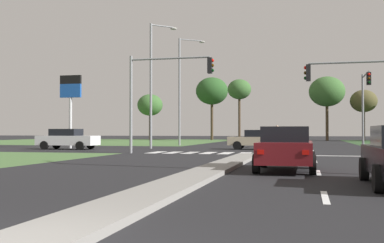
{
  "coord_description": "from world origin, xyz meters",
  "views": [
    {
      "loc": [
        3.15,
        -4.41,
        1.38
      ],
      "look_at": [
        -5.15,
        29.54,
        2.1
      ],
      "focal_mm": 44.18,
      "sensor_mm": 36.0,
      "label": 1
    }
  ],
  "objects": [
    {
      "name": "treeline_second",
      "position": [
        -11.47,
        68.57,
        7.69
      ],
      "size": [
        5.07,
        5.07,
        9.89
      ],
      "color": "#423323",
      "rests_on": "ground"
    },
    {
      "name": "crosswalk_bar_third",
      "position": [
        -4.1,
        24.8,
        0.01
      ],
      "size": [
        0.7,
        2.8,
        0.01
      ],
      "primitive_type": "cube",
      "color": "silver",
      "rests_on": "ground"
    },
    {
      "name": "crosswalk_bar_second",
      "position": [
        -5.25,
        24.8,
        0.01
      ],
      "size": [
        0.7,
        2.8,
        0.01
      ],
      "primitive_type": "cube",
      "color": "silver",
      "rests_on": "ground"
    },
    {
      "name": "treeline_near",
      "position": [
        -19.95,
        63.27,
        5.32
      ],
      "size": [
        3.83,
        3.83,
        6.97
      ],
      "color": "#423323",
      "rests_on": "ground"
    },
    {
      "name": "stop_bar_near",
      "position": [
        3.8,
        23.0,
        0.01
      ],
      "size": [
        6.4,
        0.5,
        0.01
      ],
      "primitive_type": "cube",
      "color": "silver",
      "rests_on": "ground"
    },
    {
      "name": "grass_verge_far_left",
      "position": [
        -25.5,
        54.5,
        0.0
      ],
      "size": [
        35.0,
        35.0,
        0.01
      ],
      "primitive_type": "cube",
      "color": "#476B38",
      "rests_on": "ground"
    },
    {
      "name": "traffic_signal_near_right",
      "position": [
        5.88,
        23.4,
        3.8
      ],
      "size": [
        4.73,
        0.32,
        5.51
      ],
      "color": "gray",
      "rests_on": "ground"
    },
    {
      "name": "crosswalk_bar_sixth",
      "position": [
        -0.65,
        24.8,
        0.01
      ],
      "size": [
        0.7,
        2.8,
        0.01
      ],
      "primitive_type": "cube",
      "color": "silver",
      "rests_on": "ground"
    },
    {
      "name": "street_lamp_third",
      "position": [
        -8.7,
        39.78,
        5.8
      ],
      "size": [
        2.31,
        1.61,
        10.42
      ],
      "color": "gray",
      "rests_on": "ground"
    },
    {
      "name": "lane_dash_fifth",
      "position": [
        3.5,
        29.81,
        0.01
      ],
      "size": [
        0.14,
        2.0,
        0.01
      ],
      "primitive_type": "cube",
      "color": "silver",
      "rests_on": "ground"
    },
    {
      "name": "car_maroon_fifth",
      "position": [
        2.42,
        12.29,
        0.79
      ],
      "size": [
        1.99,
        4.31,
        1.54
      ],
      "color": "maroon",
      "rests_on": "ground"
    },
    {
      "name": "lane_dash_near",
      "position": [
        3.5,
        5.81,
        0.01
      ],
      "size": [
        0.14,
        2.0,
        0.01
      ],
      "primitive_type": "cube",
      "color": "silver",
      "rests_on": "ground"
    },
    {
      "name": "treeline_third",
      "position": [
        -6.51,
        64.33,
        7.44
      ],
      "size": [
        3.46,
        3.46,
        9.0
      ],
      "color": "#423323",
      "rests_on": "ground"
    },
    {
      "name": "treeline_sixth",
      "position": [
        10.99,
        66.73,
        5.65
      ],
      "size": [
        3.78,
        3.78,
        7.3
      ],
      "color": "#423323",
      "rests_on": "ground"
    },
    {
      "name": "crosswalk_bar_seventh",
      "position": [
        0.5,
        24.8,
        0.01
      ],
      "size": [
        0.7,
        2.8,
        0.01
      ],
      "primitive_type": "cube",
      "color": "silver",
      "rests_on": "ground"
    },
    {
      "name": "car_silver_near",
      "position": [
        -2.17,
        62.59,
        0.77
      ],
      "size": [
        2.03,
        4.18,
        1.51
      ],
      "rotation": [
        0.0,
        0.0,
        3.14
      ],
      "color": "#B7B7BC",
      "rests_on": "ground"
    },
    {
      "name": "crosswalk_bar_fourth",
      "position": [
        -2.95,
        24.8,
        0.01
      ],
      "size": [
        0.7,
        2.8,
        0.01
      ],
      "primitive_type": "cube",
      "color": "silver",
      "rests_on": "ground"
    },
    {
      "name": "traffic_signal_far_right",
      "position": [
        7.6,
        35.12,
        4.13
      ],
      "size": [
        0.32,
        4.32,
        6.06
      ],
      "color": "gray",
      "rests_on": "ground"
    },
    {
      "name": "crosswalk_bar_near",
      "position": [
        -6.4,
        24.8,
        0.01
      ],
      "size": [
        0.7,
        2.8,
        0.01
      ],
      "primitive_type": "cube",
      "color": "silver",
      "rests_on": "ground"
    },
    {
      "name": "median_island_near",
      "position": [
        0.0,
        11.0,
        0.07
      ],
      "size": [
        1.2,
        22.0,
        0.14
      ],
      "primitive_type": "cube",
      "color": "gray",
      "rests_on": "ground"
    },
    {
      "name": "crosswalk_bar_fifth",
      "position": [
        -1.8,
        24.8,
        0.01
      ],
      "size": [
        0.7,
        2.8,
        0.01
      ],
      "primitive_type": "cube",
      "color": "silver",
      "rests_on": "ground"
    },
    {
      "name": "lane_dash_second",
      "position": [
        3.5,
        11.81,
        0.01
      ],
      "size": [
        0.14,
        2.0,
        0.01
      ],
      "primitive_type": "cube",
      "color": "silver",
      "rests_on": "ground"
    },
    {
      "name": "car_beige_fourth",
      "position": [
        -0.55,
        31.36,
        0.76
      ],
      "size": [
        4.23,
        2.02,
        1.47
      ],
      "rotation": [
        0.0,
        0.0,
        1.57
      ],
      "color": "#BCAD8E",
      "rests_on": "ground"
    },
    {
      "name": "fuel_price_totem",
      "position": [
        -15.47,
        30.29,
        4.32
      ],
      "size": [
        1.8,
        0.24,
        5.91
      ],
      "color": "silver",
      "rests_on": "ground"
    },
    {
      "name": "car_white_third",
      "position": [
        -14.61,
        28.25,
        0.79
      ],
      "size": [
        4.62,
        1.99,
        1.55
      ],
      "rotation": [
        0.0,
        0.0,
        -1.57
      ],
      "color": "silver",
      "rests_on": "ground"
    },
    {
      "name": "median_island_far",
      "position": [
        0.0,
        55.0,
        0.07
      ],
      "size": [
        1.2,
        36.0,
        0.14
      ],
      "primitive_type": "cube",
      "color": "gray",
      "rests_on": "ground"
    },
    {
      "name": "treeline_fourth",
      "position": [
        5.94,
        66.6,
        7.1
      ],
      "size": [
        5.14,
        5.14,
        9.32
      ],
      "color": "#423323",
      "rests_on": "ground"
    },
    {
      "name": "pedestrian_at_median",
      "position": [
        0.27,
        42.57,
        1.25
      ],
      "size": [
        0.34,
        0.34,
        1.83
      ],
      "rotation": [
        0.0,
        0.0,
        2.99
      ],
      "color": "#4C4C4C",
      "rests_on": "median_island_far"
    },
    {
      "name": "lane_dash_third",
      "position": [
        3.5,
        17.81,
        0.01
      ],
      "size": [
        0.14,
        2.0,
        0.01
      ],
      "primitive_type": "cube",
      "color": "silver",
      "rests_on": "ground"
    },
    {
      "name": "traffic_signal_near_left",
      "position": [
        -5.71,
        23.4,
        4.23
      ],
      "size": [
        5.4,
        0.32,
        6.12
      ],
      "color": "gray",
      "rests_on": "ground"
    },
    {
      "name": "ground_plane",
      "position": [
        0.0,
        30.0,
        0.0
      ],
      "size": [
        200.0,
        200.0,
        0.0
      ],
      "primitive_type": "plane",
      "color": "black"
    },
    {
      "name": "street_lamp_second",
      "position": [
        -8.74,
        31.17,
        5.52
      ],
      "size": [
        1.85,
        1.62,
        9.94
      ],
      "color": "gray",
      "rests_on": "ground"
    },
    {
      "name": "lane_dash_fourth",
      "position": [
        3.5,
        23.81,
        0.01
      ],
      "size": [
        0.14,
        2.0,
        0.01
      ],
      "primitive_type": "cube",
      "color": "silver",
      "rests_on": "ground"
    }
  ]
}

